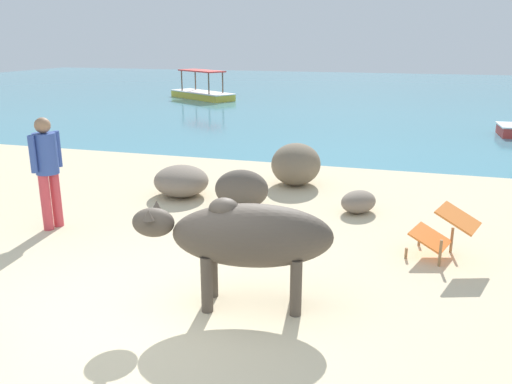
{
  "coord_description": "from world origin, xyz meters",
  "views": [
    {
      "loc": [
        2.37,
        -4.02,
        2.71
      ],
      "look_at": [
        0.28,
        3.0,
        0.55
      ],
      "focal_mm": 36.67,
      "sensor_mm": 36.0,
      "label": 1
    }
  ],
  "objects_px": {
    "cow": "(247,236)",
    "boat_yellow": "(202,93)",
    "deck_chair_far": "(444,229)",
    "person_standing": "(47,165)"
  },
  "relations": [
    {
      "from": "person_standing",
      "to": "boat_yellow",
      "type": "distance_m",
      "value": 17.27
    },
    {
      "from": "cow",
      "to": "boat_yellow",
      "type": "height_order",
      "value": "boat_yellow"
    },
    {
      "from": "cow",
      "to": "deck_chair_far",
      "type": "relative_size",
      "value": 2.33
    },
    {
      "from": "cow",
      "to": "boat_yellow",
      "type": "bearing_deg",
      "value": -78.28
    },
    {
      "from": "deck_chair_far",
      "to": "person_standing",
      "type": "relative_size",
      "value": 0.55
    },
    {
      "from": "person_standing",
      "to": "boat_yellow",
      "type": "bearing_deg",
      "value": -61.14
    },
    {
      "from": "person_standing",
      "to": "cow",
      "type": "bearing_deg",
      "value": 171.6
    },
    {
      "from": "person_standing",
      "to": "boat_yellow",
      "type": "height_order",
      "value": "person_standing"
    },
    {
      "from": "cow",
      "to": "person_standing",
      "type": "bearing_deg",
      "value": -34.1
    },
    {
      "from": "person_standing",
      "to": "boat_yellow",
      "type": "relative_size",
      "value": 0.44
    }
  ]
}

